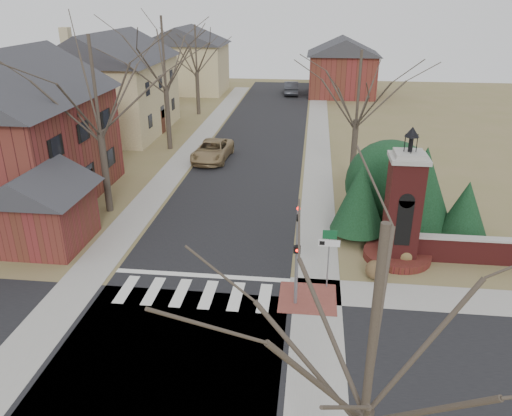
# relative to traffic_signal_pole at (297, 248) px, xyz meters

# --- Properties ---
(ground) EXTENTS (120.00, 120.00, 0.00)m
(ground) POSITION_rel_traffic_signal_pole_xyz_m (-4.30, -0.57, -2.59)
(ground) COLOR olive
(ground) RESTS_ON ground
(main_street) EXTENTS (8.00, 70.00, 0.01)m
(main_street) POSITION_rel_traffic_signal_pole_xyz_m (-4.30, 21.43, -2.58)
(main_street) COLOR black
(main_street) RESTS_ON ground
(cross_street) EXTENTS (120.00, 8.00, 0.01)m
(cross_street) POSITION_rel_traffic_signal_pole_xyz_m (-4.30, -3.57, -2.58)
(cross_street) COLOR black
(cross_street) RESTS_ON ground
(crosswalk_zone) EXTENTS (8.00, 2.20, 0.02)m
(crosswalk_zone) POSITION_rel_traffic_signal_pole_xyz_m (-4.30, 0.23, -2.58)
(crosswalk_zone) COLOR silver
(crosswalk_zone) RESTS_ON ground
(stop_bar) EXTENTS (8.00, 0.35, 0.02)m
(stop_bar) POSITION_rel_traffic_signal_pole_xyz_m (-4.30, 1.73, -2.58)
(stop_bar) COLOR silver
(stop_bar) RESTS_ON ground
(sidewalk_right_main) EXTENTS (2.00, 60.00, 0.02)m
(sidewalk_right_main) POSITION_rel_traffic_signal_pole_xyz_m (0.90, 21.43, -2.58)
(sidewalk_right_main) COLOR gray
(sidewalk_right_main) RESTS_ON ground
(sidewalk_left) EXTENTS (2.00, 60.00, 0.02)m
(sidewalk_left) POSITION_rel_traffic_signal_pole_xyz_m (-9.50, 21.43, -2.58)
(sidewalk_left) COLOR gray
(sidewalk_left) RESTS_ON ground
(curb_apron) EXTENTS (2.40, 2.40, 0.02)m
(curb_apron) POSITION_rel_traffic_signal_pole_xyz_m (0.50, 0.43, -2.57)
(curb_apron) COLOR brown
(curb_apron) RESTS_ON ground
(traffic_signal_pole) EXTENTS (0.28, 0.41, 4.50)m
(traffic_signal_pole) POSITION_rel_traffic_signal_pole_xyz_m (0.00, 0.00, 0.00)
(traffic_signal_pole) COLOR slate
(traffic_signal_pole) RESTS_ON ground
(sign_post) EXTENTS (0.90, 0.07, 2.75)m
(sign_post) POSITION_rel_traffic_signal_pole_xyz_m (1.29, 1.41, -0.64)
(sign_post) COLOR slate
(sign_post) RESTS_ON ground
(brick_gate_monument) EXTENTS (3.20, 3.20, 6.47)m
(brick_gate_monument) POSITION_rel_traffic_signal_pole_xyz_m (4.70, 4.42, -0.42)
(brick_gate_monument) COLOR maroon
(brick_gate_monument) RESTS_ON ground
(brick_garden_wall) EXTENTS (7.50, 0.50, 1.30)m
(brick_garden_wall) POSITION_rel_traffic_signal_pole_xyz_m (9.20, 4.43, -1.93)
(brick_garden_wall) COLOR maroon
(brick_garden_wall) RESTS_ON ground
(house_brick_left) EXTENTS (9.80, 11.80, 9.42)m
(house_brick_left) POSITION_rel_traffic_signal_pole_xyz_m (-17.31, 9.42, 2.07)
(house_brick_left) COLOR maroon
(house_brick_left) RESTS_ON ground
(house_stucco_left) EXTENTS (9.80, 12.80, 9.28)m
(house_stucco_left) POSITION_rel_traffic_signal_pole_xyz_m (-17.80, 26.42, 2.01)
(house_stucco_left) COLOR beige
(house_stucco_left) RESTS_ON ground
(garage_left) EXTENTS (4.80, 4.80, 4.29)m
(garage_left) POSITION_rel_traffic_signal_pole_xyz_m (-12.82, 3.92, -0.35)
(garage_left) COLOR maroon
(garage_left) RESTS_ON ground
(house_distant_left) EXTENTS (10.80, 8.80, 8.53)m
(house_distant_left) POSITION_rel_traffic_signal_pole_xyz_m (-16.31, 47.42, 1.66)
(house_distant_left) COLOR beige
(house_distant_left) RESTS_ON ground
(house_distant_right) EXTENTS (8.80, 8.80, 7.30)m
(house_distant_right) POSITION_rel_traffic_signal_pole_xyz_m (3.69, 47.42, 1.06)
(house_distant_right) COLOR maroon
(house_distant_right) RESTS_ON ground
(evergreen_near) EXTENTS (2.80, 2.80, 4.10)m
(evergreen_near) POSITION_rel_traffic_signal_pole_xyz_m (2.90, 6.43, -0.29)
(evergreen_near) COLOR #473D33
(evergreen_near) RESTS_ON ground
(evergreen_mid) EXTENTS (3.40, 3.40, 4.70)m
(evergreen_mid) POSITION_rel_traffic_signal_pole_xyz_m (6.20, 7.63, 0.01)
(evergreen_mid) COLOR #473D33
(evergreen_mid) RESTS_ON ground
(evergreen_far) EXTENTS (2.40, 2.40, 3.30)m
(evergreen_far) POSITION_rel_traffic_signal_pole_xyz_m (8.20, 6.63, -0.69)
(evergreen_far) COLOR #473D33
(evergreen_far) RESTS_ON ground
(evergreen_mass) EXTENTS (4.80, 4.80, 4.80)m
(evergreen_mass) POSITION_rel_traffic_signal_pole_xyz_m (4.70, 8.93, -0.19)
(evergreen_mass) COLOR black
(evergreen_mass) RESTS_ON ground
(bare_tree_0) EXTENTS (8.05, 8.05, 11.15)m
(bare_tree_0) POSITION_rel_traffic_signal_pole_xyz_m (-11.30, 8.43, 5.11)
(bare_tree_0) COLOR #473D33
(bare_tree_0) RESTS_ON ground
(bare_tree_1) EXTENTS (8.40, 8.40, 11.64)m
(bare_tree_1) POSITION_rel_traffic_signal_pole_xyz_m (-11.30, 21.43, 5.44)
(bare_tree_1) COLOR #473D33
(bare_tree_1) RESTS_ON ground
(bare_tree_2) EXTENTS (7.35, 7.35, 10.19)m
(bare_tree_2) POSITION_rel_traffic_signal_pole_xyz_m (-11.80, 34.43, 4.44)
(bare_tree_2) COLOR #473D33
(bare_tree_2) RESTS_ON ground
(bare_tree_3) EXTENTS (7.00, 7.00, 9.70)m
(bare_tree_3) POSITION_rel_traffic_signal_pole_xyz_m (3.20, 15.43, 4.10)
(bare_tree_3) COLOR #473D33
(bare_tree_3) RESTS_ON ground
(bare_tree_4) EXTENTS (6.65, 6.65, 9.21)m
(bare_tree_4) POSITION_rel_traffic_signal_pole_xyz_m (1.70, -9.57, 3.77)
(bare_tree_4) COLOR #473D33
(bare_tree_4) RESTS_ON ground
(pickup_truck) EXTENTS (2.73, 5.46, 1.48)m
(pickup_truck) POSITION_rel_traffic_signal_pole_xyz_m (-7.18, 18.79, -1.84)
(pickup_truck) COLOR #927850
(pickup_truck) RESTS_ON ground
(distant_car) EXTENTS (2.06, 5.10, 1.65)m
(distant_car) POSITION_rel_traffic_signal_pole_xyz_m (-2.59, 47.04, -1.76)
(distant_car) COLOR #34363C
(distant_car) RESTS_ON ground
(dry_shrub_left) EXTENTS (0.86, 0.86, 0.86)m
(dry_shrub_left) POSITION_rel_traffic_signal_pole_xyz_m (3.44, 2.43, -2.16)
(dry_shrub_left) COLOR brown
(dry_shrub_left) RESTS_ON ground
(dry_shrub_right) EXTENTS (0.89, 0.89, 0.89)m
(dry_shrub_right) POSITION_rel_traffic_signal_pole_xyz_m (5.00, 4.03, -2.14)
(dry_shrub_right) COLOR brown
(dry_shrub_right) RESTS_ON ground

